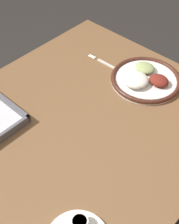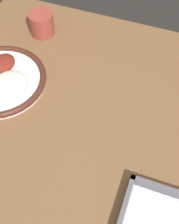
{
  "view_description": "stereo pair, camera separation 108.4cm",
  "coord_description": "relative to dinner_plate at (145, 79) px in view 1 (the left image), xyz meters",
  "views": [
    {
      "loc": [
        -0.54,
        0.57,
        1.59
      ],
      "look_at": [
        -0.01,
        0.0,
        0.76
      ],
      "focal_mm": 50.0,
      "sensor_mm": 36.0,
      "label": 1
    },
    {
      "loc": [
        0.46,
        0.17,
        1.48
      ],
      "look_at": [
        -0.01,
        0.0,
        0.76
      ],
      "focal_mm": 50.0,
      "sensor_mm": 36.0,
      "label": 2
    }
  ],
  "objects": [
    {
      "name": "fork",
      "position": [
        0.19,
        0.02,
        -0.01
      ],
      "size": [
        0.19,
        0.02,
        0.0
      ],
      "rotation": [
        0.0,
        0.0,
        0.04
      ],
      "color": "silver",
      "rests_on": "dining_table"
    },
    {
      "name": "dining_table",
      "position": [
        0.05,
        0.31,
        -0.13
      ],
      "size": [
        0.93,
        1.01,
        0.73
      ],
      "color": "brown",
      "rests_on": "ground_plane"
    },
    {
      "name": "dinner_plate",
      "position": [
        0.0,
        0.0,
        0.0
      ],
      "size": [
        0.29,
        0.29,
        0.05
      ],
      "color": "white",
      "rests_on": "dining_table"
    },
    {
      "name": "ground_plane",
      "position": [
        0.05,
        0.31,
        -0.75
      ],
      "size": [
        8.0,
        8.0,
        0.0
      ],
      "primitive_type": "plane",
      "color": "#282623"
    }
  ]
}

